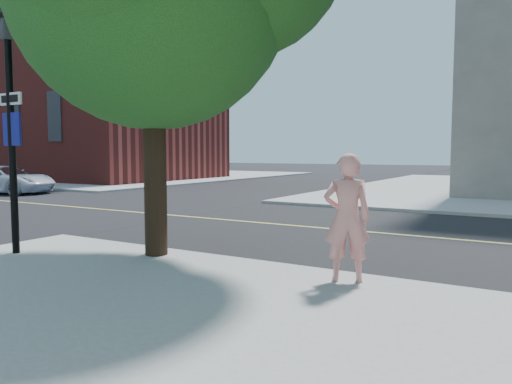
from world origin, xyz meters
The scene contains 7 objects.
ground centered at (0.00, 0.00, 0.00)m, with size 140.00×140.00×0.00m, color black.
road_ew centered at (0.00, 4.50, 0.01)m, with size 140.00×9.00×0.01m, color black.
sidewalk_nw centered at (-23.00, 21.50, 0.06)m, with size 26.00×25.00×0.12m, color #999999.
church centered at (-20.00, 18.00, 7.18)m, with size 15.20×12.00×14.40m.
office_block centered at (-32.00, 21.98, 9.12)m, with size 12.00×14.08×18.00m.
man_on_phone centered at (5.93, -0.55, 1.04)m, with size 0.67×0.44×1.84m, color #E49087.
car_a centered at (-13.83, 6.68, 0.67)m, with size 2.22×4.80×1.34m, color silver.
Camera 1 is at (8.33, -7.16, 1.98)m, focal length 34.24 mm.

